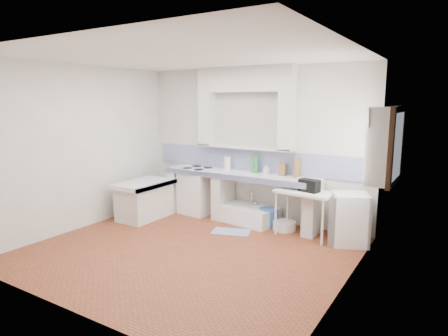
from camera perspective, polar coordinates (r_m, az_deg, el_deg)
The scene contains 36 objects.
floor at distance 5.91m, azimuth -5.20°, elevation -11.99°, with size 4.50×4.50×0.00m, color brown.
ceiling at distance 5.53m, azimuth -5.67°, elevation 16.08°, with size 4.50×4.50×0.00m, color silver.
wall_back at distance 7.23m, azimuth 4.17°, elevation 3.49°, with size 4.50×4.50×0.00m, color silver.
wall_front at distance 4.16m, azimuth -22.26°, elevation -1.89°, with size 4.50×4.50×0.00m, color silver.
wall_left at distance 7.13m, azimuth -20.05°, elevation 2.83°, with size 4.50×4.50×0.00m, color silver.
wall_right at distance 4.58m, azimuth 17.69°, elevation -0.61°, with size 4.50×4.50×0.00m, color silver.
alcove_mass at distance 7.14m, azimuth 3.08°, elevation 12.86°, with size 1.90×0.25×0.45m, color silver.
window_frame at distance 5.68m, azimuth 22.48°, elevation 3.09°, with size 0.35×0.86×1.06m, color #3B2012.
lace_valance at distance 5.68m, azimuth 21.28°, elevation 7.01°, with size 0.01×0.84×0.24m, color white.
counter_slab at distance 7.10m, azimuth 2.28°, elevation -1.02°, with size 3.00×0.60×0.08m, color white.
counter_lip at distance 6.86m, azimuth 1.13°, elevation -1.39°, with size 3.00×0.04×0.10m, color navy.
counter_pier_left at distance 7.96m, azimuth -6.57°, elevation -3.21°, with size 0.20×0.55×0.82m, color silver.
counter_pier_mid at distance 7.37m, azimuth -0.12°, elevation -4.19°, with size 0.20×0.55×0.82m, color silver.
counter_pier_right at distance 6.65m, azimuth 12.88°, elevation -6.00°, with size 0.20×0.55×0.82m, color silver.
peninsula_top at distance 7.44m, azimuth -11.63°, elevation -2.29°, with size 0.70×1.10×0.08m, color white.
peninsula_base at distance 7.52m, azimuth -11.54°, elevation -4.89°, with size 0.60×1.00×0.62m, color silver.
peninsula_lip at distance 7.22m, azimuth -9.72°, elevation -2.59°, with size 0.04×1.10×0.10m, color navy.
backsplash at distance 7.26m, azimuth 4.08°, elevation 1.12°, with size 4.27×0.03×0.40m, color navy.
stove at distance 7.70m, azimuth -3.84°, elevation -3.43°, with size 0.61×0.59×0.87m, color white.
sink at distance 7.20m, azimuth 3.22°, elevation -6.79°, with size 1.15×0.62×0.28m, color white.
side_table at distance 6.49m, azimuth 11.65°, elevation -6.60°, with size 0.91×0.51×0.04m, color white.
fridge at distance 6.34m, azimuth 17.97°, elevation -7.10°, with size 0.52×0.52×0.80m, color white.
bucket_red at distance 7.30m, azimuth 2.23°, elevation -6.50°, with size 0.31×0.31×0.29m, color #CB2D41.
bucket_orange at distance 7.02m, azimuth 4.18°, elevation -7.15°, with size 0.32×0.32×0.30m, color orange.
bucket_blue at distance 6.98m, azimuth 6.58°, elevation -7.18°, with size 0.34×0.34×0.32m, color blue.
basin_white at distance 6.83m, azimuth 8.84°, elevation -8.34°, with size 0.40×0.40×0.15m, color white.
water_bottle_a at distance 7.31m, azimuth 4.14°, elevation -6.52°, with size 0.08×0.08×0.28m, color silver.
water_bottle_b at distance 7.27m, azimuth 4.68°, elevation -6.39°, with size 0.09×0.09×0.34m, color silver.
black_bag at distance 6.35m, azimuth 12.39°, elevation -2.54°, with size 0.31×0.18×0.20m, color black.
green_bottle_a at distance 7.10m, azimuth 4.28°, elevation 0.55°, with size 0.07×0.07×0.31m, color #31793E.
green_bottle_b at distance 7.07m, azimuth 4.75°, elevation 0.63°, with size 0.07×0.07×0.34m, color #31793E.
knife_block at distance 6.87m, azimuth 8.57°, elevation -0.18°, with size 0.11×0.09×0.23m, color brown.
cutting_board at distance 6.76m, azimuth 10.69°, elevation 0.09°, with size 0.02×0.25×0.34m, color brown.
paper_towel at distance 7.37m, azimuth 0.53°, elevation 0.67°, with size 0.12×0.12×0.25m, color white.
soap_bottle at distance 6.97m, azimuth 6.23°, elevation -0.22°, with size 0.08×0.08×0.17m, color white.
rug at distance 6.67m, azimuth 1.06°, elevation -9.32°, with size 0.64×0.36×0.01m, color #35468D.
Camera 1 is at (3.32, -4.38, 2.19)m, focal length 31.19 mm.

